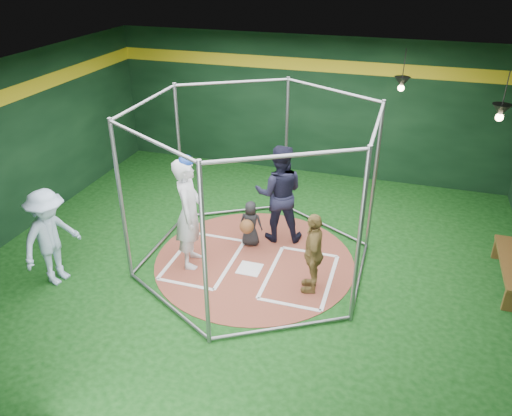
% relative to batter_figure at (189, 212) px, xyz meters
% --- Properties ---
extents(room_shell, '(10.10, 9.10, 3.53)m').
position_rel_batter_figure_xyz_m(room_shell, '(1.11, 0.41, 0.66)').
color(room_shell, '#0C350C').
rests_on(room_shell, ground).
extents(clay_disc, '(3.80, 3.80, 0.01)m').
position_rel_batter_figure_xyz_m(clay_disc, '(1.11, 0.40, -1.09)').
color(clay_disc, brown).
rests_on(clay_disc, ground).
extents(home_plate, '(0.43, 0.43, 0.01)m').
position_rel_batter_figure_xyz_m(home_plate, '(1.11, 0.10, -1.07)').
color(home_plate, white).
rests_on(home_plate, clay_disc).
extents(batter_box_left, '(1.17, 1.77, 0.01)m').
position_rel_batter_figure_xyz_m(batter_box_left, '(0.16, 0.15, -1.08)').
color(batter_box_left, white).
rests_on(batter_box_left, clay_disc).
extents(batter_box_right, '(1.17, 1.77, 0.01)m').
position_rel_batter_figure_xyz_m(batter_box_right, '(2.06, 0.15, -1.08)').
color(batter_box_right, white).
rests_on(batter_box_right, clay_disc).
extents(batting_cage, '(4.05, 4.67, 3.00)m').
position_rel_batter_figure_xyz_m(batting_cage, '(1.11, 0.40, 0.41)').
color(batting_cage, gray).
rests_on(batting_cage, ground).
extents(pendant_lamp_near, '(0.34, 0.34, 0.90)m').
position_rel_batter_figure_xyz_m(pendant_lamp_near, '(3.31, 4.00, 1.65)').
color(pendant_lamp_near, black).
rests_on(pendant_lamp_near, room_shell).
extents(pendant_lamp_far, '(0.34, 0.34, 0.90)m').
position_rel_batter_figure_xyz_m(pendant_lamp_far, '(5.11, 2.40, 1.65)').
color(pendant_lamp_far, black).
rests_on(pendant_lamp_far, room_shell).
extents(batter_figure, '(0.68, 0.87, 2.19)m').
position_rel_batter_figure_xyz_m(batter_figure, '(0.00, 0.00, 0.00)').
color(batter_figure, silver).
rests_on(batter_figure, clay_disc).
extents(visitor_leopard, '(0.49, 0.91, 1.49)m').
position_rel_batter_figure_xyz_m(visitor_leopard, '(2.32, -0.13, -0.34)').
color(visitor_leopard, '#AB8C49').
rests_on(visitor_leopard, clay_disc).
extents(catcher_figure, '(0.50, 0.57, 0.95)m').
position_rel_batter_figure_xyz_m(catcher_figure, '(0.86, 0.92, -0.60)').
color(catcher_figure, black).
rests_on(catcher_figure, clay_disc).
extents(umpire, '(1.13, 0.97, 2.02)m').
position_rel_batter_figure_xyz_m(umpire, '(1.32, 1.37, -0.07)').
color(umpire, black).
rests_on(umpire, clay_disc).
extents(bystander_blue, '(0.88, 1.27, 1.80)m').
position_rel_batter_figure_xyz_m(bystander_blue, '(-2.07, -1.22, -0.19)').
color(bystander_blue, '#A9C4E0').
rests_on(bystander_blue, ground).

